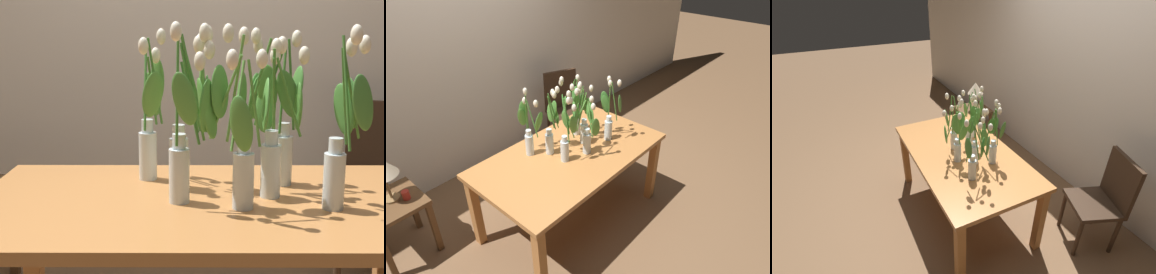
{
  "view_description": "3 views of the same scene",
  "coord_description": "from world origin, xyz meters",
  "views": [
    {
      "loc": [
        -0.06,
        -1.76,
        1.31
      ],
      "look_at": [
        -0.07,
        0.0,
        0.95
      ],
      "focal_mm": 51.04,
      "sensor_mm": 36.0,
      "label": 1
    },
    {
      "loc": [
        -1.72,
        -1.61,
        2.36
      ],
      "look_at": [
        0.02,
        -0.06,
        0.91
      ],
      "focal_mm": 31.88,
      "sensor_mm": 36.0,
      "label": 2
    },
    {
      "loc": [
        1.94,
        -0.96,
        2.19
      ],
      "look_at": [
        -0.03,
        0.03,
        0.89
      ],
      "focal_mm": 25.27,
      "sensor_mm": 36.0,
      "label": 3
    }
  ],
  "objects": [
    {
      "name": "pillar_candle",
      "position": [
        -1.11,
        0.71,
        0.59
      ],
      "size": [
        0.06,
        0.06,
        0.07
      ],
      "primitive_type": "cylinder",
      "color": "#B72D23",
      "rests_on": "side_table"
    },
    {
      "name": "side_table",
      "position": [
        -1.21,
        0.77,
        0.43
      ],
      "size": [
        0.44,
        0.44,
        0.55
      ],
      "color": "brown",
      "rests_on": "ground"
    },
    {
      "name": "room_wall_rear",
      "position": [
        0.0,
        1.42,
        1.35
      ],
      "size": [
        9.0,
        0.1,
        2.7
      ],
      "primitive_type": "cube",
      "color": "silver",
      "rests_on": "ground"
    },
    {
      "name": "tulip_vase_5",
      "position": [
        -0.08,
        0.14,
        0.96
      ],
      "size": [
        0.15,
        0.13,
        0.57
      ],
      "color": "silver",
      "rests_on": "dining_table"
    },
    {
      "name": "tulip_vase_4",
      "position": [
        0.24,
        0.18,
        0.97
      ],
      "size": [
        0.23,
        0.22,
        0.57
      ],
      "color": "silver",
      "rests_on": "dining_table"
    },
    {
      "name": "dining_chair",
      "position": [
        0.9,
        0.94,
        0.52
      ],
      "size": [
        0.52,
        0.52,
        0.93
      ],
      "color": "#382619",
      "rests_on": "ground"
    },
    {
      "name": "tulip_vase_0",
      "position": [
        -0.22,
        0.25,
        0.95
      ],
      "size": [
        0.11,
        0.25,
        0.56
      ],
      "color": "silver",
      "rests_on": "dining_table"
    },
    {
      "name": "tulip_vase_1",
      "position": [
        0.4,
        -0.09,
        0.95
      ],
      "size": [
        0.15,
        0.23,
        0.58
      ],
      "color": "silver",
      "rests_on": "dining_table"
    },
    {
      "name": "tulip_vase_2",
      "position": [
        0.2,
        0.05,
        0.97
      ],
      "size": [
        0.25,
        0.15,
        0.57
      ],
      "color": "silver",
      "rests_on": "dining_table"
    },
    {
      "name": "tulip_vase_6",
      "position": [
        -0.08,
        -0.05,
        0.96
      ],
      "size": [
        0.16,
        0.19,
        0.58
      ],
      "color": "silver",
      "rests_on": "dining_table"
    },
    {
      "name": "ground_plane",
      "position": [
        0.0,
        0.0,
        0.0
      ],
      "size": [
        18.0,
        18.0,
        0.0
      ],
      "primitive_type": "plane",
      "color": "brown"
    },
    {
      "name": "dining_table",
      "position": [
        0.0,
        0.0,
        0.65
      ],
      "size": [
        1.6,
        0.9,
        0.74
      ],
      "color": "#B7753D",
      "rests_on": "ground"
    },
    {
      "name": "tulip_vase_3",
      "position": [
        0.08,
        -0.09,
        0.97
      ],
      "size": [
        0.24,
        0.23,
        0.58
      ],
      "color": "silver",
      "rests_on": "dining_table"
    }
  ]
}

